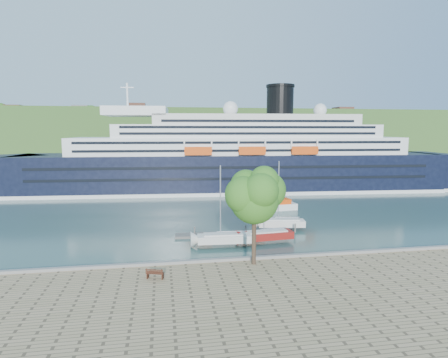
% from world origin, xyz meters
% --- Properties ---
extents(ground, '(400.00, 400.00, 0.00)m').
position_xyz_m(ground, '(0.00, 0.00, 0.00)').
color(ground, '#284842').
rests_on(ground, ground).
extents(far_hillside, '(400.00, 50.00, 24.00)m').
position_xyz_m(far_hillside, '(0.00, 145.00, 12.00)').
color(far_hillside, '#356026').
rests_on(far_hillside, ground).
extents(quay_coping, '(220.00, 0.50, 0.30)m').
position_xyz_m(quay_coping, '(0.00, -0.20, 1.15)').
color(quay_coping, slate).
rests_on(quay_coping, promenade).
extents(cruise_ship, '(113.56, 24.12, 25.31)m').
position_xyz_m(cruise_ship, '(6.43, 50.68, 12.65)').
color(cruise_ship, black).
rests_on(cruise_ship, ground).
extents(park_bench, '(1.82, 1.14, 1.09)m').
position_xyz_m(park_bench, '(-10.63, -3.76, 1.54)').
color(park_bench, '#4C2315').
rests_on(park_bench, promenade).
extents(promenade_tree, '(6.55, 6.55, 10.85)m').
position_xyz_m(promenade_tree, '(-0.75, -1.50, 6.42)').
color(promenade_tree, '#2E671B').
rests_on(promenade_tree, promenade).
extents(floating_pontoon, '(16.07, 2.80, 0.36)m').
position_xyz_m(floating_pontoon, '(-0.24, 12.38, 0.18)').
color(floating_pontoon, slate).
rests_on(floating_pontoon, ground).
extents(sailboat_white_near, '(7.68, 2.50, 9.80)m').
position_xyz_m(sailboat_white_near, '(-2.19, 7.84, 4.90)').
color(sailboat_white_near, silver).
rests_on(sailboat_white_near, ground).
extents(sailboat_red, '(7.57, 2.77, 9.56)m').
position_xyz_m(sailboat_red, '(3.56, 8.42, 4.78)').
color(sailboat_red, maroon).
rests_on(sailboat_red, ground).
extents(sailboat_white_far, '(7.70, 3.17, 9.65)m').
position_xyz_m(sailboat_white_far, '(7.37, 14.27, 4.82)').
color(sailboat_white_far, silver).
rests_on(sailboat_white_far, ground).
extents(tender_launch, '(7.61, 3.42, 2.03)m').
position_xyz_m(tender_launch, '(10.87, 27.61, 1.02)').
color(tender_launch, '#E5470D').
rests_on(tender_launch, ground).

